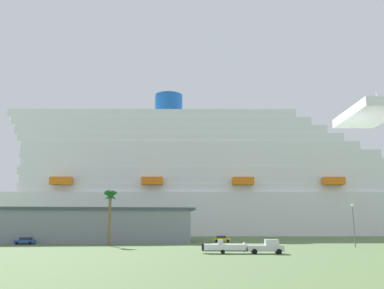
{
  "coord_description": "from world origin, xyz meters",
  "views": [
    {
      "loc": [
        -2.09,
        -86.26,
        4.59
      ],
      "look_at": [
        3.14,
        30.12,
        28.08
      ],
      "focal_mm": 36.86,
      "sensor_mm": 36.0,
      "label": 1
    }
  ],
  "objects_px": {
    "pickup_truck": "(267,247)",
    "parked_car_blue_suv": "(25,241)",
    "palm_tree": "(110,201)",
    "parked_car_yellow_taxi": "(222,239)",
    "street_lamp": "(353,219)",
    "small_boat_on_trailer": "(229,247)",
    "cruise_ship": "(228,187)"
  },
  "relations": [
    {
      "from": "pickup_truck",
      "to": "street_lamp",
      "type": "relative_size",
      "value": 0.67
    },
    {
      "from": "parked_car_yellow_taxi",
      "to": "street_lamp",
      "type": "bearing_deg",
      "value": -45.72
    },
    {
      "from": "pickup_truck",
      "to": "palm_tree",
      "type": "height_order",
      "value": "palm_tree"
    },
    {
      "from": "cruise_ship",
      "to": "parked_car_blue_suv",
      "type": "distance_m",
      "value": 93.18
    },
    {
      "from": "parked_car_yellow_taxi",
      "to": "parked_car_blue_suv",
      "type": "bearing_deg",
      "value": -167.66
    },
    {
      "from": "small_boat_on_trailer",
      "to": "street_lamp",
      "type": "height_order",
      "value": "street_lamp"
    },
    {
      "from": "small_boat_on_trailer",
      "to": "parked_car_yellow_taxi",
      "type": "bearing_deg",
      "value": 84.69
    },
    {
      "from": "pickup_truck",
      "to": "small_boat_on_trailer",
      "type": "bearing_deg",
      "value": 175.52
    },
    {
      "from": "pickup_truck",
      "to": "parked_car_blue_suv",
      "type": "distance_m",
      "value": 56.71
    },
    {
      "from": "palm_tree",
      "to": "parked_car_blue_suv",
      "type": "distance_m",
      "value": 22.4
    },
    {
      "from": "pickup_truck",
      "to": "parked_car_yellow_taxi",
      "type": "xyz_separation_m",
      "value": [
        -2.27,
        40.02,
        -0.21
      ]
    },
    {
      "from": "palm_tree",
      "to": "street_lamp",
      "type": "xyz_separation_m",
      "value": [
        49.78,
        -7.9,
        -3.9
      ]
    },
    {
      "from": "cruise_ship",
      "to": "parked_car_yellow_taxi",
      "type": "distance_m",
      "value": 65.55
    },
    {
      "from": "cruise_ship",
      "to": "small_boat_on_trailer",
      "type": "distance_m",
      "value": 104.13
    },
    {
      "from": "pickup_truck",
      "to": "parked_car_yellow_taxi",
      "type": "height_order",
      "value": "pickup_truck"
    },
    {
      "from": "parked_car_blue_suv",
      "to": "cruise_ship",
      "type": "bearing_deg",
      "value": 52.05
    },
    {
      "from": "small_boat_on_trailer",
      "to": "parked_car_yellow_taxi",
      "type": "relative_size",
      "value": 2.0
    },
    {
      "from": "pickup_truck",
      "to": "palm_tree",
      "type": "bearing_deg",
      "value": 140.18
    },
    {
      "from": "street_lamp",
      "to": "parked_car_yellow_taxi",
      "type": "xyz_separation_m",
      "value": [
        -23.64,
        24.24,
        -4.67
      ]
    },
    {
      "from": "cruise_ship",
      "to": "pickup_truck",
      "type": "distance_m",
      "value": 103.94
    },
    {
      "from": "small_boat_on_trailer",
      "to": "parked_car_yellow_taxi",
      "type": "height_order",
      "value": "small_boat_on_trailer"
    },
    {
      "from": "palm_tree",
      "to": "parked_car_yellow_taxi",
      "type": "xyz_separation_m",
      "value": [
        26.14,
        16.34,
        -8.57
      ]
    },
    {
      "from": "pickup_truck",
      "to": "small_boat_on_trailer",
      "type": "xyz_separation_m",
      "value": [
        -5.94,
        0.47,
        -0.08
      ]
    },
    {
      "from": "parked_car_yellow_taxi",
      "to": "palm_tree",
      "type": "bearing_deg",
      "value": -148.0
    },
    {
      "from": "palm_tree",
      "to": "street_lamp",
      "type": "relative_size",
      "value": 1.38
    },
    {
      "from": "pickup_truck",
      "to": "palm_tree",
      "type": "relative_size",
      "value": 0.49
    },
    {
      "from": "palm_tree",
      "to": "parked_car_yellow_taxi",
      "type": "height_order",
      "value": "palm_tree"
    },
    {
      "from": "small_boat_on_trailer",
      "to": "street_lamp",
      "type": "relative_size",
      "value": 1.04
    },
    {
      "from": "parked_car_blue_suv",
      "to": "pickup_truck",
      "type": "bearing_deg",
      "value": -31.93
    },
    {
      "from": "parked_car_yellow_taxi",
      "to": "small_boat_on_trailer",
      "type": "bearing_deg",
      "value": -95.31
    },
    {
      "from": "parked_car_blue_suv",
      "to": "parked_car_yellow_taxi",
      "type": "distance_m",
      "value": 46.95
    },
    {
      "from": "pickup_truck",
      "to": "palm_tree",
      "type": "distance_m",
      "value": 37.92
    }
  ]
}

